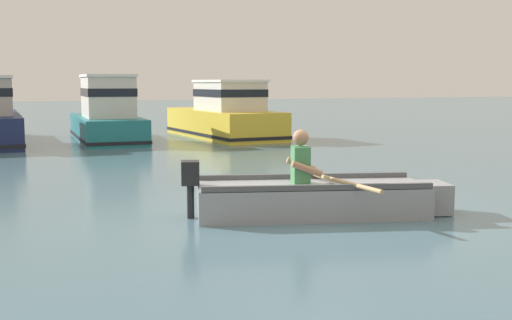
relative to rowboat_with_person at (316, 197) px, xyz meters
The scene contains 4 objects.
ground_plane 0.27m from the rowboat_with_person, 123.93° to the left, with size 120.00×120.00×0.00m, color slate.
rowboat_with_person is the anchor object (origin of this frame).
moored_boat_teal 12.76m from the rowboat_with_person, 93.12° to the left, with size 2.02×5.40×2.08m.
moored_boat_yellow 12.99m from the rowboat_with_person, 75.80° to the left, with size 2.43×5.94×1.92m.
Camera 1 is at (-4.06, -7.85, 1.82)m, focal length 45.28 mm.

